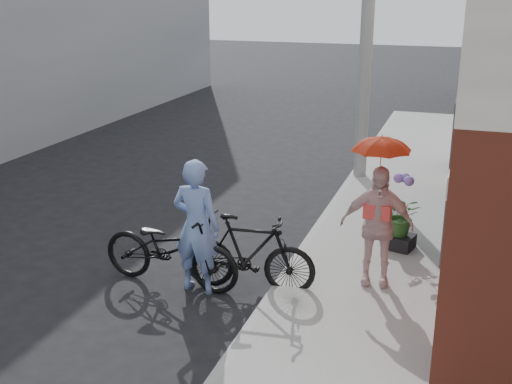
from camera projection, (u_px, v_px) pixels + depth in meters
The scene contains 11 objects.
ground at pixel (213, 286), 9.41m from camera, with size 80.00×80.00×0.00m, color black.
sidewalk at pixel (377, 249), 10.56m from camera, with size 2.20×24.00×0.12m, color gray.
curb at pixel (309, 241), 10.91m from camera, with size 0.12×24.00×0.12m, color #9E9E99.
utility_pole at pixel (368, 20), 13.40m from camera, with size 0.28×0.28×7.00m, color #9E9E99.
officer at pixel (197, 226), 9.01m from camera, with size 0.72×0.47×1.96m, color #718CCA.
bike_left at pixel (170, 248), 9.31m from camera, with size 0.76×2.17×1.14m, color black.
bike_right at pixel (249, 254), 9.11m from camera, with size 0.54×1.91×1.15m, color black.
kimono_woman at pixel (377, 226), 9.01m from camera, with size 1.02×0.43×1.75m, color beige.
parasol at pixel (382, 141), 8.63m from camera, with size 0.78×0.78×0.69m, color red.
planter at pixel (400, 242), 10.43m from camera, with size 0.43×0.43×0.22m, color black.
potted_plant at pixel (402, 216), 10.30m from camera, with size 0.61×0.53×0.67m, color #2B5923.
Camera 1 is at (3.32, -7.87, 4.23)m, focal length 45.00 mm.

